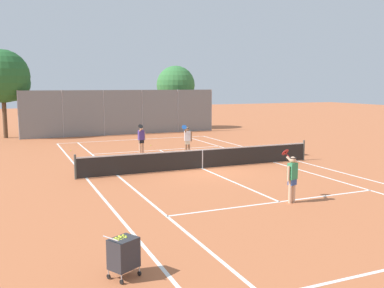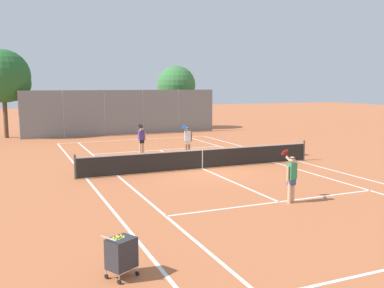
# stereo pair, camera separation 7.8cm
# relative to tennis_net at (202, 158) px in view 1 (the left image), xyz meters

# --- Properties ---
(ground_plane) EXTENTS (120.00, 120.00, 0.00)m
(ground_plane) POSITION_rel_tennis_net_xyz_m (0.00, 0.00, -0.51)
(ground_plane) COLOR #BC663D
(court_line_markings) EXTENTS (11.10, 23.90, 0.01)m
(court_line_markings) POSITION_rel_tennis_net_xyz_m (0.00, 0.00, -0.51)
(court_line_markings) COLOR white
(court_line_markings) RESTS_ON ground
(tennis_net) EXTENTS (12.00, 0.10, 1.07)m
(tennis_net) POSITION_rel_tennis_net_xyz_m (0.00, 0.00, 0.00)
(tennis_net) COLOR #474C47
(tennis_net) RESTS_ON ground
(ball_cart) EXTENTS (0.77, 0.71, 0.96)m
(ball_cart) POSITION_rel_tennis_net_xyz_m (-6.38, -10.00, 0.02)
(ball_cart) COLOR #2D2D33
(ball_cart) RESTS_ON ground
(player_near_side) EXTENTS (0.50, 0.86, 1.77)m
(player_near_side) POSITION_rel_tennis_net_xyz_m (0.33, -6.62, 0.42)
(player_near_side) COLOR #D8A884
(player_near_side) RESTS_ON ground
(player_far_left) EXTENTS (0.60, 0.79, 1.77)m
(player_far_left) POSITION_rel_tennis_net_xyz_m (-1.41, 5.48, 0.42)
(player_far_left) COLOR #D8A884
(player_far_left) RESTS_ON ground
(player_far_right) EXTENTS (0.79, 0.71, 1.77)m
(player_far_right) POSITION_rel_tennis_net_xyz_m (0.89, 4.00, 0.42)
(player_far_right) COLOR #936B4C
(player_far_right) RESTS_ON ground
(loose_tennis_ball_0) EXTENTS (0.07, 0.07, 0.07)m
(loose_tennis_ball_0) POSITION_rel_tennis_net_xyz_m (-0.32, 5.00, -0.48)
(loose_tennis_ball_0) COLOR #D1DB33
(loose_tennis_ball_0) RESTS_ON ground
(loose_tennis_ball_1) EXTENTS (0.07, 0.07, 0.07)m
(loose_tennis_ball_1) POSITION_rel_tennis_net_xyz_m (-5.08, 8.15, -0.48)
(loose_tennis_ball_1) COLOR #D1DB33
(loose_tennis_ball_1) RESTS_ON ground
(loose_tennis_ball_2) EXTENTS (0.07, 0.07, 0.07)m
(loose_tennis_ball_2) POSITION_rel_tennis_net_xyz_m (-0.71, 3.62, -0.48)
(loose_tennis_ball_2) COLOR #D1DB33
(loose_tennis_ball_2) RESTS_ON ground
(loose_tennis_ball_3) EXTENTS (0.07, 0.07, 0.07)m
(loose_tennis_ball_3) POSITION_rel_tennis_net_xyz_m (-3.04, 3.13, -0.48)
(loose_tennis_ball_3) COLOR #D1DB33
(loose_tennis_ball_3) RESTS_ON ground
(loose_tennis_ball_4) EXTENTS (0.07, 0.07, 0.07)m
(loose_tennis_ball_4) POSITION_rel_tennis_net_xyz_m (0.09, 8.38, -0.48)
(loose_tennis_ball_4) COLOR #D1DB33
(loose_tennis_ball_4) RESTS_ON ground
(courtside_bench) EXTENTS (0.36, 1.50, 0.47)m
(courtside_bench) POSITION_rel_tennis_net_xyz_m (6.72, 1.96, -0.10)
(courtside_bench) COLOR olive
(courtside_bench) RESTS_ON ground
(back_fence) EXTENTS (15.68, 0.08, 3.60)m
(back_fence) POSITION_rel_tennis_net_xyz_m (-0.00, 15.20, 1.29)
(back_fence) COLOR gray
(back_fence) RESTS_ON ground
(tree_behind_left) EXTENTS (3.97, 3.97, 6.62)m
(tree_behind_left) POSITION_rel_tennis_net_xyz_m (-8.58, 16.79, 3.99)
(tree_behind_left) COLOR brown
(tree_behind_left) RESTS_ON ground
(tree_behind_right) EXTENTS (3.48, 3.48, 5.71)m
(tree_behind_right) POSITION_rel_tennis_net_xyz_m (5.77, 18.20, 3.36)
(tree_behind_right) COLOR brown
(tree_behind_right) RESTS_ON ground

